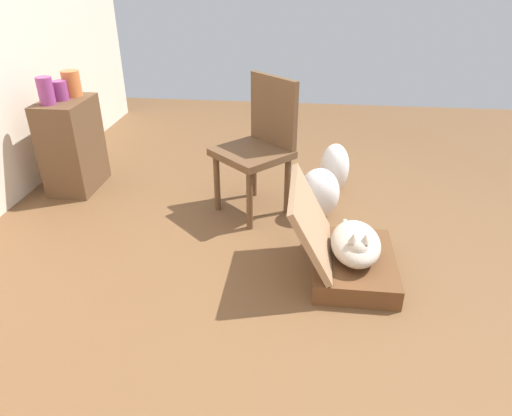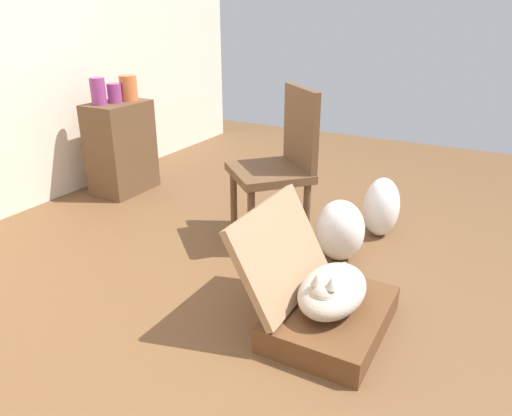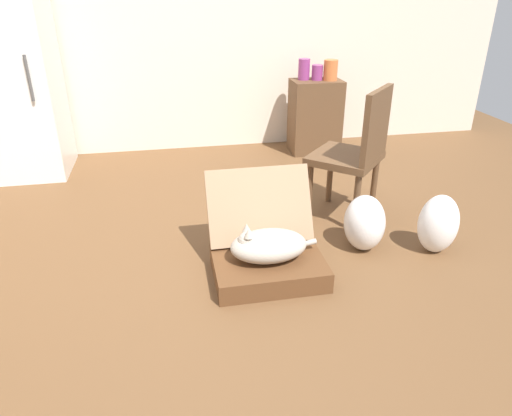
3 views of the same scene
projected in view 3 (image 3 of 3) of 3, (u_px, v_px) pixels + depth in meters
ground_plane at (224, 257)px, 2.93m from camera, size 7.68×7.68×0.00m
wall_back at (188, 12)px, 4.35m from camera, size 6.40×0.15×2.60m
suitcase_base at (268, 267)px, 2.70m from camera, size 0.63×0.47×0.12m
suitcase_lid at (260, 206)px, 2.81m from camera, size 0.63×0.25×0.43m
cat at (267, 245)px, 2.64m from camera, size 0.52×0.28×0.22m
plastic_bag_white at (364, 223)px, 2.94m from camera, size 0.25×0.29×0.37m
plastic_bag_clear at (438, 224)px, 2.91m from camera, size 0.25×0.23×0.39m
refrigerator at (18, 81)px, 3.90m from camera, size 0.62×0.71×1.61m
side_table at (315, 117)px, 4.60m from camera, size 0.48×0.33×0.71m
vase_tall at (304, 69)px, 4.43m from camera, size 0.11×0.11×0.19m
vase_short at (331, 70)px, 4.40m from camera, size 0.13×0.13×0.19m
vase_round at (317, 72)px, 4.42m from camera, size 0.11×0.11×0.14m
chair at (356, 151)px, 3.19m from camera, size 0.63×0.63×0.95m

